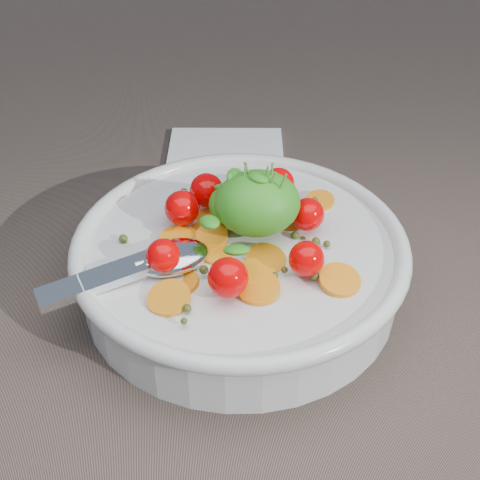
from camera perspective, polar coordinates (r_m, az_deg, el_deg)
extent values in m
plane|color=#6E5B4F|center=(0.61, -1.98, -5.49)|extent=(6.00, 6.00, 0.00)
cylinder|color=silver|center=(0.61, 0.00, -2.37)|extent=(0.29, 0.29, 0.05)
torus|color=silver|center=(0.59, 0.00, -0.34)|extent=(0.30, 0.30, 0.02)
cylinder|color=silver|center=(0.62, 0.00, -4.06)|extent=(0.14, 0.14, 0.01)
cylinder|color=brown|center=(0.61, 0.00, -2.37)|extent=(0.26, 0.26, 0.04)
cylinder|color=orange|center=(0.53, -6.11, -4.91)|extent=(0.05, 0.05, 0.01)
cylinder|color=orange|center=(0.55, 1.40, -2.87)|extent=(0.04, 0.04, 0.01)
cylinder|color=orange|center=(0.62, 4.03, 1.75)|extent=(0.04, 0.04, 0.02)
cylinder|color=orange|center=(0.62, -1.64, 1.60)|extent=(0.05, 0.05, 0.02)
cylinder|color=orange|center=(0.54, 1.58, -4.14)|extent=(0.04, 0.04, 0.01)
cylinder|color=orange|center=(0.62, -2.48, 2.00)|extent=(0.04, 0.04, 0.01)
cylinder|color=orange|center=(0.61, -3.19, 0.57)|extent=(0.04, 0.04, 0.01)
cylinder|color=orange|center=(0.56, -5.34, -3.90)|extent=(0.05, 0.05, 0.02)
cylinder|color=orange|center=(0.58, -1.94, -1.25)|extent=(0.04, 0.04, 0.01)
cylinder|color=orange|center=(0.59, -2.40, 0.36)|extent=(0.03, 0.03, 0.01)
cylinder|color=orange|center=(0.59, -5.22, -0.04)|extent=(0.05, 0.05, 0.01)
cylinder|color=orange|center=(0.55, 8.51, -3.39)|extent=(0.05, 0.05, 0.01)
cylinder|color=orange|center=(0.65, 6.82, 3.35)|extent=(0.03, 0.03, 0.01)
cylinder|color=orange|center=(0.57, 2.19, -1.66)|extent=(0.04, 0.04, 0.01)
cylinder|color=orange|center=(0.58, -4.45, -2.12)|extent=(0.03, 0.03, 0.01)
cylinder|color=orange|center=(0.59, -3.16, -1.08)|extent=(0.03, 0.03, 0.01)
sphere|color=#3D4517|center=(0.64, 5.53, 3.28)|extent=(0.01, 0.01, 0.01)
sphere|color=#3D4517|center=(0.60, -9.92, 0.11)|extent=(0.01, 0.01, 0.01)
sphere|color=#3D4517|center=(0.55, -3.10, -2.55)|extent=(0.01, 0.01, 0.01)
sphere|color=#3D4517|center=(0.59, 6.51, -0.12)|extent=(0.01, 0.01, 0.01)
sphere|color=#3D4517|center=(0.55, 2.97, -3.05)|extent=(0.01, 0.01, 0.01)
sphere|color=#3D4517|center=(0.51, -4.81, -6.91)|extent=(0.01, 0.01, 0.01)
sphere|color=#3D4517|center=(0.60, 5.38, 0.01)|extent=(0.01, 0.01, 0.01)
sphere|color=#3D4517|center=(0.57, -3.28, -0.86)|extent=(0.01, 0.01, 0.01)
sphere|color=#3D4517|center=(0.56, 2.41, -2.94)|extent=(0.01, 0.01, 0.01)
sphere|color=#3D4517|center=(0.56, 1.74, -3.15)|extent=(0.01, 0.01, 0.01)
sphere|color=#3D4517|center=(0.59, 7.42, -0.34)|extent=(0.01, 0.01, 0.01)
sphere|color=#3D4517|center=(0.66, -4.81, 4.08)|extent=(0.01, 0.01, 0.01)
sphere|color=#3D4517|center=(0.55, 3.81, -2.56)|extent=(0.01, 0.01, 0.01)
sphere|color=#3D4517|center=(0.52, -4.54, -5.84)|extent=(0.01, 0.01, 0.01)
sphere|color=#3D4517|center=(0.60, 4.72, 0.39)|extent=(0.01, 0.01, 0.01)
sphere|color=#3D4517|center=(0.64, 6.39, 3.37)|extent=(0.01, 0.01, 0.01)
sphere|color=#3D4517|center=(0.62, 0.00, 2.02)|extent=(0.01, 0.01, 0.01)
sphere|color=#3D4517|center=(0.55, 6.38, -3.06)|extent=(0.01, 0.01, 0.01)
sphere|color=#E20001|center=(0.60, 5.80, 2.19)|extent=(0.03, 0.03, 0.03)
sphere|color=#E20001|center=(0.64, 3.31, 4.84)|extent=(0.03, 0.03, 0.03)
sphere|color=#E20001|center=(0.63, -2.86, 4.27)|extent=(0.03, 0.03, 0.03)
sphere|color=#E20001|center=(0.60, -4.97, 2.74)|extent=(0.03, 0.03, 0.03)
sphere|color=#E20001|center=(0.55, -6.58, -1.33)|extent=(0.03, 0.03, 0.03)
sphere|color=#E20001|center=(0.53, -1.03, -3.23)|extent=(0.03, 0.03, 0.03)
sphere|color=#E20001|center=(0.55, 5.70, -1.59)|extent=(0.03, 0.03, 0.03)
ellipsoid|color=#379622|center=(0.58, 1.49, 3.17)|extent=(0.08, 0.07, 0.06)
ellipsoid|color=#379622|center=(0.60, -0.59, 3.06)|extent=(0.04, 0.04, 0.04)
ellipsoid|color=#379622|center=(0.58, 1.21, 3.82)|extent=(0.02, 0.03, 0.02)
ellipsoid|color=#379622|center=(0.57, 2.71, 3.21)|extent=(0.02, 0.03, 0.01)
ellipsoid|color=#379622|center=(0.57, 1.27, 4.50)|extent=(0.02, 0.02, 0.02)
ellipsoid|color=#379622|center=(0.57, -2.61, 1.53)|extent=(0.02, 0.03, 0.01)
ellipsoid|color=#379622|center=(0.58, -0.38, 5.39)|extent=(0.03, 0.03, 0.02)
ellipsoid|color=#379622|center=(0.61, 0.93, 4.56)|extent=(0.03, 0.03, 0.02)
ellipsoid|color=#379622|center=(0.59, -0.72, 4.35)|extent=(0.04, 0.04, 0.02)
ellipsoid|color=#379622|center=(0.57, 1.52, 4.60)|extent=(0.04, 0.04, 0.02)
ellipsoid|color=#379622|center=(0.57, 1.64, 5.33)|extent=(0.03, 0.03, 0.02)
ellipsoid|color=#379622|center=(0.57, 1.66, 4.51)|extent=(0.03, 0.03, 0.02)
ellipsoid|color=#379622|center=(0.56, 1.72, 2.28)|extent=(0.03, 0.02, 0.02)
ellipsoid|color=#379622|center=(0.59, 0.73, 5.30)|extent=(0.03, 0.03, 0.02)
ellipsoid|color=#379622|center=(0.60, -0.98, 4.41)|extent=(0.04, 0.04, 0.03)
ellipsoid|color=#379622|center=(0.54, -0.30, -0.85)|extent=(0.03, 0.03, 0.02)
ellipsoid|color=#379622|center=(0.57, 0.91, 4.33)|extent=(0.02, 0.03, 0.01)
ellipsoid|color=#379622|center=(0.56, 0.85, 4.06)|extent=(0.02, 0.02, 0.01)
ellipsoid|color=#379622|center=(0.58, 1.00, 4.76)|extent=(0.03, 0.03, 0.02)
ellipsoid|color=#379622|center=(0.57, 0.06, 4.03)|extent=(0.03, 0.04, 0.03)
ellipsoid|color=#379622|center=(0.57, 1.91, 4.12)|extent=(0.02, 0.03, 0.02)
ellipsoid|color=#379622|center=(0.57, -0.91, 2.57)|extent=(0.02, 0.02, 0.01)
cylinder|color=#4C8C33|center=(0.57, 3.07, 3.72)|extent=(0.02, 0.01, 0.05)
cylinder|color=#4C8C33|center=(0.57, 0.13, 4.24)|extent=(0.01, 0.01, 0.05)
cylinder|color=#4C8C33|center=(0.58, 1.09, 4.65)|extent=(0.02, 0.00, 0.05)
cylinder|color=#4C8C33|center=(0.57, 2.15, 3.76)|extent=(0.02, 0.00, 0.05)
cylinder|color=#4C8C33|center=(0.57, 2.19, 4.25)|extent=(0.00, 0.00, 0.05)
cylinder|color=#4C8C33|center=(0.58, 2.67, 4.31)|extent=(0.00, 0.01, 0.05)
ellipsoid|color=silver|center=(0.57, -5.81, -1.48)|extent=(0.08, 0.06, 0.02)
cube|color=silver|center=(0.56, -10.79, -2.94)|extent=(0.13, 0.06, 0.02)
cylinder|color=silver|center=(0.56, -7.79, -1.95)|extent=(0.03, 0.02, 0.01)
cube|color=white|center=(0.82, -1.23, 7.35)|extent=(0.15, 0.14, 0.01)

